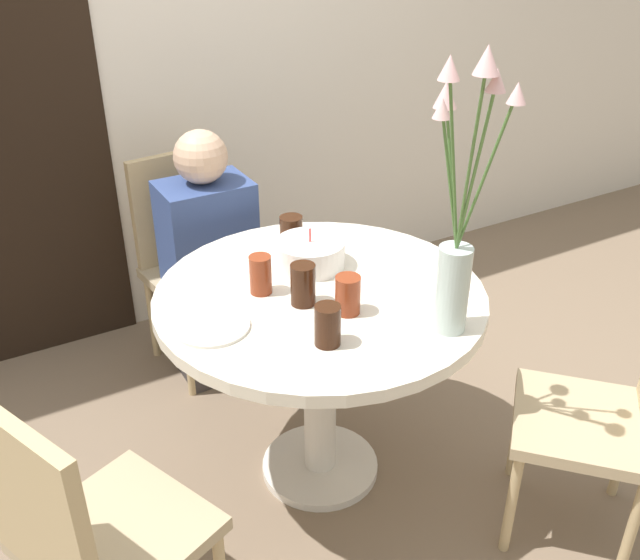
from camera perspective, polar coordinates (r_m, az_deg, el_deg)
ground_plane at (r=2.62m, az=0.00°, el=-14.84°), size 16.00×16.00×0.00m
wall_back at (r=3.11m, az=-12.56°, el=18.92°), size 8.00×0.05×2.60m
dining_table at (r=2.25m, az=0.00°, el=-3.87°), size 1.02×1.02×0.73m
chair_right_flank at (r=2.98m, az=-10.25°, el=2.24°), size 0.44×0.44×0.89m
chair_left_flank at (r=1.86m, az=-18.23°, el=-18.47°), size 0.52×0.52×0.89m
chair_near_front at (r=2.27m, az=22.62°, el=-9.21°), size 0.57×0.57×0.89m
birthday_cake at (r=2.30m, az=-0.79°, el=2.12°), size 0.23×0.23×0.13m
flower_vase at (r=1.87m, az=10.89°, el=3.65°), size 0.19×0.25×0.80m
side_plate at (r=2.03m, az=-8.67°, el=-3.67°), size 0.22×0.22×0.01m
drink_glass_0 at (r=2.15m, az=-4.78°, el=0.44°), size 0.07×0.07×0.12m
drink_glass_1 at (r=2.05m, az=2.23°, el=-1.20°), size 0.07×0.07×0.12m
drink_glass_2 at (r=2.09m, az=-1.37°, el=-0.36°), size 0.07×0.07×0.13m
drink_glass_3 at (r=2.45m, az=-2.32°, el=3.98°), size 0.08×0.08×0.10m
drink_glass_4 at (r=1.91m, az=0.61°, el=-3.64°), size 0.07×0.07×0.12m
person_woman at (r=2.85m, az=-8.78°, el=1.00°), size 0.34×0.24×1.05m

